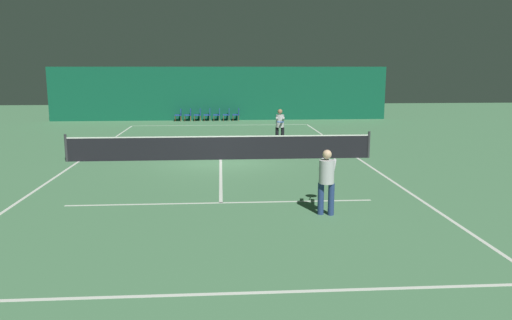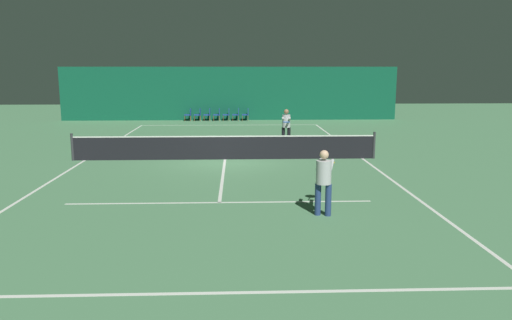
% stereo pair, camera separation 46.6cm
% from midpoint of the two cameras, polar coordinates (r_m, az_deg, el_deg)
% --- Properties ---
extents(ground_plane, '(60.00, 60.00, 0.00)m').
position_cam_midpoint_polar(ground_plane, '(19.79, -4.73, 0.04)').
color(ground_plane, '#4C7F56').
extents(backdrop_curtain, '(23.00, 0.12, 3.63)m').
position_cam_midpoint_polar(backdrop_curtain, '(34.47, -4.50, 7.57)').
color(backdrop_curtain, '#0F5138').
rests_on(backdrop_curtain, ground).
extents(court_line_baseline_far, '(11.00, 0.10, 0.00)m').
position_cam_midpoint_polar(court_line_baseline_far, '(31.56, -4.49, 3.99)').
color(court_line_baseline_far, silver).
rests_on(court_line_baseline_far, ground).
extents(court_line_baseline_near, '(11.00, 0.10, 0.00)m').
position_cam_midpoint_polar(court_line_baseline_near, '(8.37, -5.65, -14.98)').
color(court_line_baseline_near, silver).
rests_on(court_line_baseline_near, ground).
extents(court_line_service_far, '(8.25, 0.10, 0.00)m').
position_cam_midpoint_polar(court_line_service_far, '(26.10, -4.57, 2.61)').
color(court_line_service_far, silver).
rests_on(court_line_service_far, ground).
extents(court_line_service_near, '(8.25, 0.10, 0.00)m').
position_cam_midpoint_polar(court_line_service_near, '(13.54, -5.03, -4.90)').
color(court_line_service_near, silver).
rests_on(court_line_service_near, ground).
extents(court_line_sideline_left, '(0.10, 23.80, 0.00)m').
position_cam_midpoint_polar(court_line_sideline_left, '(20.61, -20.21, -0.15)').
color(court_line_sideline_left, silver).
rests_on(court_line_sideline_left, ground).
extents(court_line_sideline_right, '(0.10, 23.80, 0.00)m').
position_cam_midpoint_polar(court_line_sideline_right, '(20.46, 10.86, 0.24)').
color(court_line_sideline_right, silver).
rests_on(court_line_sideline_right, ground).
extents(court_line_centre, '(0.10, 12.80, 0.00)m').
position_cam_midpoint_polar(court_line_centre, '(19.79, -4.73, 0.05)').
color(court_line_centre, silver).
rests_on(court_line_centre, ground).
extents(tennis_net, '(12.00, 0.10, 1.07)m').
position_cam_midpoint_polar(tennis_net, '(19.70, -4.75, 1.50)').
color(tennis_net, black).
rests_on(tennis_net, ground).
extents(player_near, '(0.72, 1.38, 1.63)m').
position_cam_midpoint_polar(player_near, '(12.34, 7.01, -1.93)').
color(player_near, navy).
rests_on(player_near, ground).
extents(player_far, '(0.49, 1.38, 1.67)m').
position_cam_midpoint_polar(player_far, '(23.45, 2.18, 4.12)').
color(player_far, black).
rests_on(player_far, ground).
extents(courtside_chair_0, '(0.44, 0.44, 0.84)m').
position_cam_midpoint_polar(courtside_chair_0, '(34.15, -9.16, 5.20)').
color(courtside_chair_0, brown).
rests_on(courtside_chair_0, ground).
extents(courtside_chair_1, '(0.44, 0.44, 0.84)m').
position_cam_midpoint_polar(courtside_chair_1, '(34.10, -8.07, 5.22)').
color(courtside_chair_1, brown).
rests_on(courtside_chair_1, ground).
extents(courtside_chair_2, '(0.44, 0.44, 0.84)m').
position_cam_midpoint_polar(courtside_chair_2, '(34.06, -6.98, 5.24)').
color(courtside_chair_2, brown).
rests_on(courtside_chair_2, ground).
extents(courtside_chair_3, '(0.44, 0.44, 0.84)m').
position_cam_midpoint_polar(courtside_chair_3, '(34.03, -5.88, 5.26)').
color(courtside_chair_3, brown).
rests_on(courtside_chair_3, ground).
extents(courtside_chair_4, '(0.44, 0.44, 0.84)m').
position_cam_midpoint_polar(courtside_chair_4, '(34.01, -4.79, 5.28)').
color(courtside_chair_4, brown).
rests_on(courtside_chair_4, ground).
extents(courtside_chair_5, '(0.44, 0.44, 0.84)m').
position_cam_midpoint_polar(courtside_chair_5, '(34.01, -3.69, 5.29)').
color(courtside_chair_5, brown).
rests_on(courtside_chair_5, ground).
extents(courtside_chair_6, '(0.44, 0.44, 0.84)m').
position_cam_midpoint_polar(courtside_chair_6, '(34.02, -2.59, 5.31)').
color(courtside_chair_6, brown).
rests_on(courtside_chair_6, ground).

